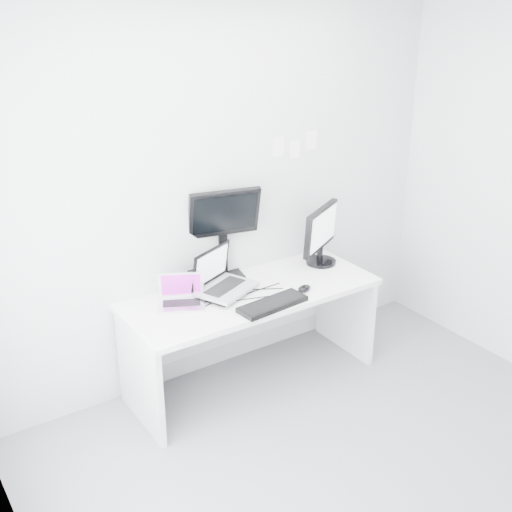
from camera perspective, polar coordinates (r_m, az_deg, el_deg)
name	(u,v)px	position (r m, az deg, el deg)	size (l,w,h in m)	color
ground	(369,481)	(4.05, 9.95, -19.10)	(3.60, 3.60, 0.00)	slate
back_wall	(224,193)	(4.50, -2.83, 5.59)	(3.60, 3.60, 0.00)	silver
desk	(252,337)	(4.62, -0.35, -7.23)	(1.80, 0.70, 0.73)	white
macbook	(181,291)	(4.23, -6.67, -3.10)	(0.30, 0.23, 0.23)	silver
speaker	(195,281)	(4.44, -5.39, -2.25)	(0.08, 0.08, 0.15)	black
dell_laptop	(226,273)	(4.35, -2.64, -1.48)	(0.40, 0.31, 0.33)	#A0A1A7
rear_monitor	(224,233)	(4.54, -2.90, 2.09)	(0.51, 0.18, 0.69)	black
samsung_monitor	(322,235)	(4.83, 5.87, 1.88)	(0.51, 0.23, 0.46)	black
keyboard	(272,304)	(4.25, 1.47, -4.30)	(0.48, 0.17, 0.03)	black
mouse	(304,288)	(4.47, 4.30, -2.88)	(0.12, 0.07, 0.04)	black
wall_note_0	(278,147)	(4.66, 1.97, 9.66)	(0.10, 0.00, 0.14)	white
wall_note_1	(295,149)	(4.75, 3.46, 9.41)	(0.09, 0.00, 0.13)	white
wall_note_2	(311,140)	(4.83, 4.92, 10.20)	(0.10, 0.00, 0.14)	white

